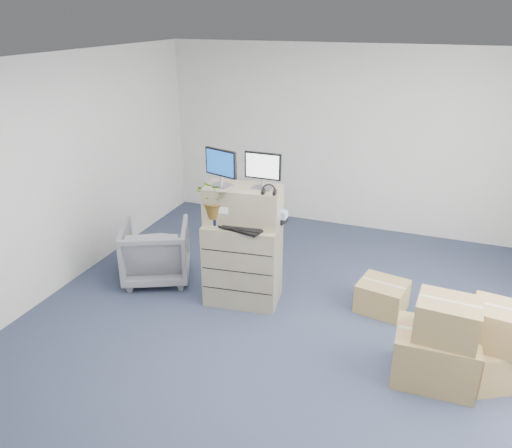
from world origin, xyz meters
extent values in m
plane|color=#2A324C|center=(0.00, 0.00, 0.00)|extent=(7.00, 7.00, 0.00)
cube|color=beige|center=(0.00, 3.51, 1.40)|extent=(6.00, 0.02, 2.80)
cube|color=gray|center=(-0.75, 0.78, 0.50)|extent=(0.91, 0.62, 0.99)
cube|color=gray|center=(-0.75, 0.83, 1.21)|extent=(0.90, 0.52, 0.43)
cube|color=#99999E|center=(-0.99, 0.77, 1.43)|extent=(0.26, 0.22, 0.02)
cylinder|color=#99999E|center=(-0.99, 0.77, 1.49)|extent=(0.04, 0.04, 0.10)
cube|color=black|center=(-0.99, 0.77, 1.69)|extent=(0.42, 0.16, 0.30)
cube|color=navy|center=(-0.99, 0.76, 1.69)|extent=(0.37, 0.12, 0.26)
cube|color=#99999E|center=(-0.53, 0.85, 1.43)|extent=(0.22, 0.16, 0.01)
cylinder|color=#99999E|center=(-0.53, 0.85, 1.49)|extent=(0.04, 0.04, 0.10)
cube|color=black|center=(-0.53, 0.85, 1.68)|extent=(0.41, 0.03, 0.29)
cube|color=silver|center=(-0.53, 0.84, 1.68)|extent=(0.37, 0.01, 0.26)
torus|color=black|center=(-0.40, 0.70, 1.46)|extent=(0.15, 0.03, 0.15)
cube|color=black|center=(-0.70, 0.63, 1.01)|extent=(0.53, 0.31, 0.03)
ellipsoid|color=silver|center=(-0.36, 0.75, 1.01)|extent=(0.10, 0.07, 0.03)
cylinder|color=gray|center=(-0.66, 0.84, 1.12)|extent=(0.07, 0.07, 0.26)
cube|color=silver|center=(-0.76, 0.86, 1.00)|extent=(0.06, 0.05, 0.02)
cube|color=black|center=(-0.76, 0.86, 1.06)|extent=(0.05, 0.03, 0.10)
cube|color=black|center=(-0.40, 0.98, 1.03)|extent=(0.23, 0.19, 0.06)
cube|color=#3C80CE|center=(-0.39, 0.95, 1.10)|extent=(0.23, 0.12, 0.09)
cylinder|color=#99B08E|center=(-1.01, 0.67, 1.00)|extent=(0.20, 0.20, 0.02)
cylinder|color=black|center=(-1.01, 0.67, 1.07)|extent=(0.17, 0.17, 0.13)
imported|color=#245D1A|center=(-1.01, 0.67, 1.25)|extent=(0.52, 0.55, 0.35)
imported|color=slate|center=(-1.98, 0.88, 0.42)|extent=(1.06, 1.03, 0.83)
cube|color=#A2844E|center=(1.46, 0.10, 0.25)|extent=(0.75, 0.58, 0.51)
cube|color=#A2844E|center=(2.00, 0.28, 0.21)|extent=(0.72, 0.68, 0.41)
cube|color=#A2844E|center=(0.85, 1.15, 0.17)|extent=(0.60, 0.57, 0.35)
cube|color=#A2844E|center=(1.51, 0.06, 0.70)|extent=(0.57, 0.47, 0.38)
cube|color=#A2844E|center=(1.97, 0.26, 0.61)|extent=(0.55, 0.50, 0.38)
camera|label=1|loc=(1.23, -4.03, 3.23)|focal=35.00mm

